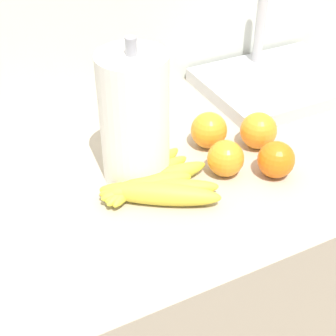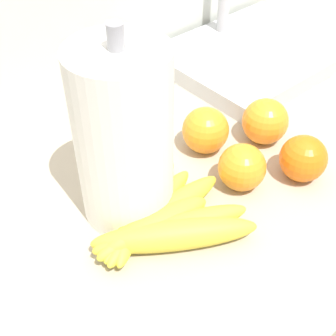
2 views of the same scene
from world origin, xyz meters
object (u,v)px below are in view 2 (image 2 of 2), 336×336
(orange_back_right, at_px, (303,158))
(orange_far_right, at_px, (267,120))
(orange_front, at_px, (242,167))
(orange_right, at_px, (206,130))
(paper_towel_roll, at_px, (124,138))
(banana_bunch, at_px, (159,221))
(sink_basin, at_px, (255,52))

(orange_back_right, relative_size, orange_far_right, 0.94)
(orange_front, xyz_separation_m, orange_right, (0.02, 0.10, 0.00))
(orange_back_right, bearing_deg, orange_far_right, 73.02)
(orange_front, relative_size, paper_towel_roll, 0.25)
(banana_bunch, bearing_deg, orange_far_right, 8.09)
(orange_back_right, distance_m, sink_basin, 0.35)
(orange_right, xyz_separation_m, orange_back_right, (0.06, -0.14, -0.00))
(banana_bunch, height_order, orange_right, orange_right)
(orange_right, distance_m, orange_far_right, 0.10)
(banana_bunch, distance_m, orange_back_right, 0.24)
(banana_bunch, height_order, paper_towel_roll, paper_towel_roll)
(orange_right, relative_size, orange_back_right, 1.05)
(paper_towel_roll, relative_size, sink_basin, 0.77)
(paper_towel_roll, bearing_deg, orange_front, -25.88)
(orange_right, height_order, orange_back_right, orange_right)
(paper_towel_roll, distance_m, sink_basin, 0.49)
(sink_basin, bearing_deg, orange_back_right, -127.25)
(orange_right, height_order, paper_towel_roll, paper_towel_roll)
(orange_far_right, relative_size, paper_towel_roll, 0.27)
(orange_far_right, xyz_separation_m, sink_basin, (0.18, 0.18, -0.02))
(orange_front, xyz_separation_m, paper_towel_roll, (-0.15, 0.07, 0.09))
(orange_front, height_order, orange_far_right, orange_far_right)
(orange_front, relative_size, orange_back_right, 1.00)
(banana_bunch, distance_m, orange_front, 0.15)
(orange_front, height_order, paper_towel_roll, paper_towel_roll)
(orange_front, bearing_deg, sink_basin, 38.23)
(orange_front, bearing_deg, orange_far_right, 23.64)
(orange_far_right, bearing_deg, sink_basin, 45.07)
(banana_bunch, bearing_deg, orange_back_right, -14.15)
(orange_front, distance_m, orange_back_right, 0.10)
(banana_bunch, height_order, orange_back_right, orange_back_right)
(banana_bunch, relative_size, orange_back_right, 3.18)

